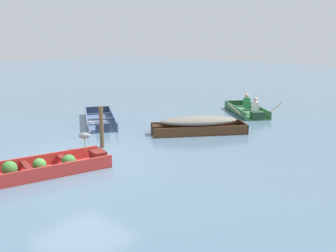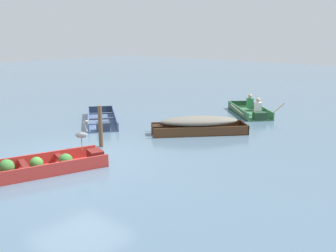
% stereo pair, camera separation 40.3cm
% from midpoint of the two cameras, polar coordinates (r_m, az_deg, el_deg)
% --- Properties ---
extents(ground_plane, '(80.00, 80.00, 0.00)m').
position_cam_midpoint_polar(ground_plane, '(11.12, -12.82, -5.07)').
color(ground_plane, slate).
extents(dinghy_red_foreground, '(2.07, 3.39, 0.43)m').
position_cam_midpoint_polar(dinghy_red_foreground, '(10.42, -17.18, -5.75)').
color(dinghy_red_foreground, '#AD2D28').
rests_on(dinghy_red_foreground, ground).
extents(skiff_slate_blue_near_moored, '(3.48, 3.05, 0.34)m').
position_cam_midpoint_polar(skiff_slate_blue_near_moored, '(15.53, -9.30, 0.89)').
color(skiff_slate_blue_near_moored, '#475B7F').
rests_on(skiff_slate_blue_near_moored, ground).
extents(skiff_dark_varnish_mid_moored, '(3.08, 3.22, 0.63)m').
position_cam_midpoint_polar(skiff_dark_varnish_mid_moored, '(13.71, 5.49, 0.38)').
color(skiff_dark_varnish_mid_moored, '#4C2D19').
rests_on(skiff_dark_varnish_mid_moored, ground).
extents(rowboat_green_with_crew, '(3.09, 3.06, 0.91)m').
position_cam_midpoint_polar(rowboat_green_with_crew, '(17.29, 13.17, 2.26)').
color(rowboat_green_with_crew, '#387047').
rests_on(rowboat_green_with_crew, ground).
extents(heron_on_dinghy, '(0.36, 0.39, 0.84)m').
position_cam_midpoint_polar(heron_on_dinghy, '(10.38, -11.91, -1.19)').
color(heron_on_dinghy, olive).
rests_on(heron_on_dinghy, dinghy_red_foreground).
extents(mooring_post, '(0.13, 0.13, 1.35)m').
position_cam_midpoint_polar(mooring_post, '(12.08, -9.32, -0.07)').
color(mooring_post, brown).
rests_on(mooring_post, ground).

